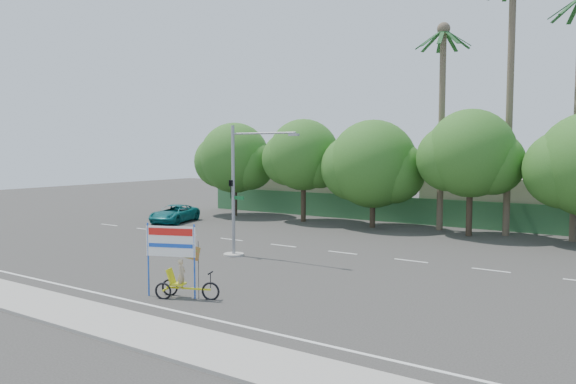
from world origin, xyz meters
The scene contains 14 objects.
ground centered at (0.00, 0.00, 0.00)m, with size 120.00×120.00×0.00m, color #33302D.
sidewalk_near centered at (0.00, -7.50, 0.06)m, with size 50.00×2.40×0.12m, color gray.
fence centered at (0.00, 21.50, 1.00)m, with size 38.00×0.08×2.00m, color #336B3D.
building_left centered at (-10.00, 26.00, 2.00)m, with size 12.00×8.00×4.00m, color #B7B092.
building_right centered at (8.00, 26.00, 1.80)m, with size 14.00×8.00×3.60m, color #B7B092.
tree_far_left centered at (-14.05, 18.00, 4.76)m, with size 7.14×6.00×7.96m.
tree_left centered at (-7.05, 18.00, 5.06)m, with size 6.66×5.60×8.07m.
tree_center centered at (-1.05, 18.00, 4.47)m, with size 7.62×6.40×7.85m.
tree_right centered at (5.95, 18.00, 5.24)m, with size 6.90×5.80×8.36m.
palm_tall centered at (8.00, 19.50, 10.46)m, with size 3.73×3.79×17.45m.
palm_short centered at (3.50, 19.50, 8.86)m, with size 3.73×3.79×14.45m.
traffic_signal centered at (-2.20, 3.98, 2.92)m, with size 4.72×1.10×7.00m.
trike_billboard centered at (1.24, -3.84, 1.18)m, with size 2.80×1.34×2.93m.
pickup_truck centered at (-15.01, 11.83, 0.68)m, with size 2.26×4.90×1.36m, color #0F696C.
Camera 1 is at (16.78, -19.13, 5.80)m, focal length 35.00 mm.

